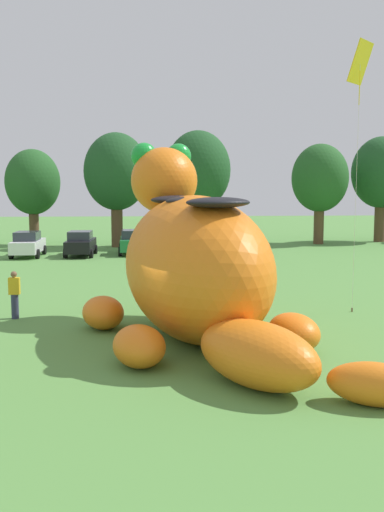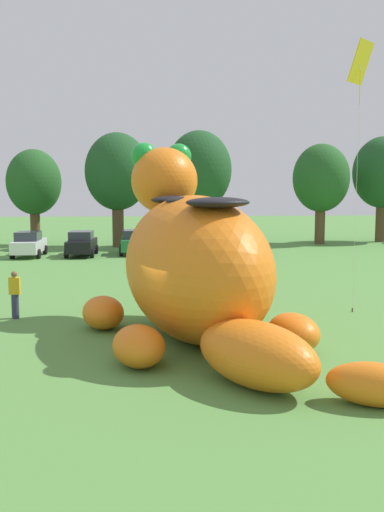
# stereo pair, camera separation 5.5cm
# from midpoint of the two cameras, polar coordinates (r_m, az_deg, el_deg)

# --- Properties ---
(ground_plane) EXTENTS (160.00, 160.00, 0.00)m
(ground_plane) POSITION_cam_midpoint_polar(r_m,az_deg,el_deg) (16.49, -0.61, -9.54)
(ground_plane) COLOR #568E42
(giant_inflatable_creature) EXTENTS (8.33, 11.40, 6.25)m
(giant_inflatable_creature) POSITION_cam_midpoint_polar(r_m,az_deg,el_deg) (17.44, 0.40, -0.97)
(giant_inflatable_creature) COLOR orange
(giant_inflatable_creature) RESTS_ON ground
(car_white) EXTENTS (1.95, 4.11, 1.72)m
(car_white) POSITION_cam_midpoint_polar(r_m,az_deg,el_deg) (40.44, -15.93, 1.15)
(car_white) COLOR white
(car_white) RESTS_ON ground
(car_black) EXTENTS (2.00, 4.13, 1.72)m
(car_black) POSITION_cam_midpoint_polar(r_m,az_deg,el_deg) (40.02, -10.92, 1.23)
(car_black) COLOR black
(car_black) RESTS_ON ground
(car_green) EXTENTS (2.03, 4.15, 1.72)m
(car_green) POSITION_cam_midpoint_polar(r_m,az_deg,el_deg) (40.64, -5.83, 1.40)
(car_green) COLOR #1E7238
(car_green) RESTS_ON ground
(tree_mid_left) EXTENTS (4.38, 4.38, 7.77)m
(tree_mid_left) POSITION_cam_midpoint_polar(r_m,az_deg,el_deg) (48.20, -15.46, 7.06)
(tree_mid_left) COLOR brown
(tree_mid_left) RESTS_ON ground
(tree_centre_left) EXTENTS (5.06, 5.06, 8.98)m
(tree_centre_left) POSITION_cam_midpoint_polar(r_m,az_deg,el_deg) (45.64, -7.43, 8.27)
(tree_centre_left) COLOR brown
(tree_centre_left) RESTS_ON ground
(tree_centre) EXTENTS (5.18, 5.18, 9.20)m
(tree_centre) POSITION_cam_midpoint_polar(r_m,az_deg,el_deg) (45.98, 0.75, 8.49)
(tree_centre) COLOR brown
(tree_centre) RESTS_ON ground
(tree_centre_right) EXTENTS (4.67, 4.67, 8.30)m
(tree_centre_right) POSITION_cam_midpoint_polar(r_m,az_deg,el_deg) (48.91, 12.79, 7.53)
(tree_centre_right) COLOR brown
(tree_centre_right) RESTS_ON ground
(tree_mid_right) EXTENTS (5.11, 5.11, 9.07)m
(tree_mid_right) POSITION_cam_midpoint_polar(r_m,az_deg,el_deg) (52.34, 18.53, 7.84)
(tree_mid_right) COLOR brown
(tree_mid_right) RESTS_ON ground
(spectator_near_inflatable) EXTENTS (0.38, 0.26, 1.71)m
(spectator_near_inflatable) POSITION_cam_midpoint_polar(r_m,az_deg,el_deg) (28.46, 6.09, -0.90)
(spectator_near_inflatable) COLOR #726656
(spectator_near_inflatable) RESTS_ON ground
(spectator_mid_field) EXTENTS (0.38, 0.26, 1.71)m
(spectator_mid_field) POSITION_cam_midpoint_polar(r_m,az_deg,el_deg) (21.35, -17.18, -3.74)
(spectator_mid_field) COLOR #2D334C
(spectator_mid_field) RESTS_ON ground
(tethered_flying_kite) EXTENTS (1.13, 1.13, 9.84)m
(tethered_flying_kite) POSITION_cam_midpoint_polar(r_m,az_deg,el_deg) (22.40, 16.54, 17.62)
(tethered_flying_kite) COLOR brown
(tethered_flying_kite) RESTS_ON ground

